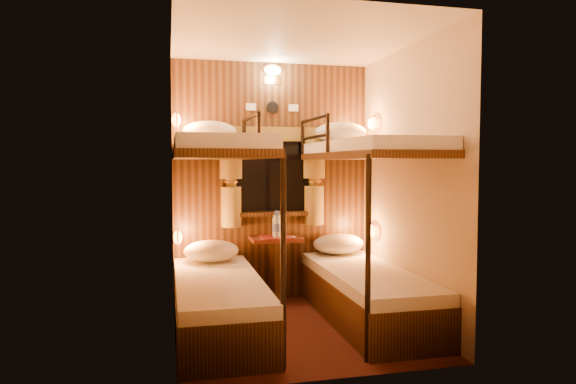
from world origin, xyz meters
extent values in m
plane|color=#34120E|center=(0.00, 0.00, 0.00)|extent=(2.10, 2.10, 0.00)
plane|color=silver|center=(0.00, 0.00, 2.40)|extent=(2.10, 2.10, 0.00)
plane|color=#C6B293|center=(0.00, 1.05, 1.20)|extent=(2.40, 0.00, 2.40)
plane|color=#C6B293|center=(0.00, -1.05, 1.20)|extent=(2.40, 0.00, 2.40)
plane|color=#C6B293|center=(-1.00, 0.00, 1.20)|extent=(0.00, 2.40, 2.40)
plane|color=#C6B293|center=(1.00, 0.00, 1.20)|extent=(0.00, 2.40, 2.40)
cube|color=black|center=(0.00, 1.04, 1.20)|extent=(2.00, 0.03, 2.40)
cube|color=black|center=(-0.65, 0.07, 0.17)|extent=(0.70, 1.90, 0.35)
cube|color=white|center=(-0.65, 0.07, 0.40)|extent=(0.68, 1.88, 0.10)
cube|color=black|center=(-0.65, 0.07, 1.45)|extent=(0.70, 1.90, 0.06)
cube|color=white|center=(-0.65, 0.07, 1.53)|extent=(0.68, 1.88, 0.10)
cylinder|color=black|center=(-0.30, -0.83, 0.72)|extent=(0.04, 0.04, 1.45)
cylinder|color=black|center=(-0.30, 0.95, 1.64)|extent=(0.04, 0.04, 0.32)
cylinder|color=black|center=(-0.30, 0.10, 1.64)|extent=(0.04, 0.04, 0.32)
cylinder|color=black|center=(-0.30, 0.53, 1.80)|extent=(0.04, 0.85, 0.04)
cylinder|color=black|center=(-0.30, 0.53, 1.63)|extent=(0.03, 0.85, 0.03)
cube|color=black|center=(0.65, 0.07, 0.17)|extent=(0.70, 1.90, 0.35)
cube|color=white|center=(0.65, 0.07, 0.40)|extent=(0.68, 1.88, 0.10)
cube|color=black|center=(0.65, 0.07, 1.45)|extent=(0.70, 1.90, 0.06)
cube|color=white|center=(0.65, 0.07, 1.53)|extent=(0.68, 1.88, 0.10)
cylinder|color=black|center=(0.30, -0.83, 0.72)|extent=(0.04, 0.04, 1.45)
cylinder|color=black|center=(0.30, 0.95, 1.64)|extent=(0.04, 0.04, 0.32)
cylinder|color=black|center=(0.30, 0.10, 1.64)|extent=(0.04, 0.04, 0.32)
cylinder|color=black|center=(0.30, 0.53, 1.80)|extent=(0.04, 0.85, 0.04)
cylinder|color=black|center=(0.30, 0.53, 1.63)|extent=(0.03, 0.85, 0.03)
cube|color=black|center=(0.00, 1.02, 1.25)|extent=(0.98, 0.02, 0.78)
cube|color=black|center=(0.00, 1.01, 1.25)|extent=(0.90, 0.01, 0.70)
cube|color=black|center=(0.00, 0.97, 0.87)|extent=(1.00, 0.12, 0.04)
cube|color=olive|center=(0.00, 0.98, 1.68)|extent=(1.10, 0.06, 0.14)
cylinder|color=olive|center=(-0.43, 0.97, 1.43)|extent=(0.22, 0.22, 0.40)
cylinder|color=olive|center=(-0.43, 0.97, 1.20)|extent=(0.11, 0.11, 0.12)
cylinder|color=olive|center=(-0.43, 0.97, 0.95)|extent=(0.20, 0.20, 0.40)
torus|color=#C38339|center=(-0.43, 0.97, 1.20)|extent=(0.14, 0.14, 0.02)
cylinder|color=olive|center=(0.43, 0.97, 1.43)|extent=(0.22, 0.22, 0.40)
cylinder|color=olive|center=(0.43, 0.97, 1.20)|extent=(0.11, 0.11, 0.12)
cylinder|color=olive|center=(0.43, 0.97, 0.95)|extent=(0.20, 0.20, 0.40)
torus|color=#C38339|center=(0.43, 0.97, 1.20)|extent=(0.14, 0.14, 0.02)
cylinder|color=black|center=(0.00, 1.02, 1.95)|extent=(0.12, 0.02, 0.12)
cube|color=silver|center=(-0.22, 1.02, 1.95)|extent=(0.10, 0.01, 0.07)
cube|color=silver|center=(0.22, 1.02, 1.95)|extent=(0.10, 0.01, 0.07)
cube|color=#C38339|center=(0.00, 1.02, 2.22)|extent=(0.18, 0.01, 0.08)
ellipsoid|color=#FFCC8C|center=(0.00, 1.00, 2.32)|extent=(0.18, 0.09, 0.11)
ellipsoid|color=orange|center=(-0.96, 0.70, 0.70)|extent=(0.08, 0.20, 0.13)
torus|color=#C38339|center=(-0.96, 0.70, 0.70)|extent=(0.02, 0.17, 0.17)
ellipsoid|color=orange|center=(-0.96, 0.70, 1.78)|extent=(0.08, 0.20, 0.13)
torus|color=#C38339|center=(-0.96, 0.70, 1.78)|extent=(0.02, 0.17, 0.17)
ellipsoid|color=orange|center=(0.96, 0.70, 0.70)|extent=(0.08, 0.20, 0.13)
torus|color=#C38339|center=(0.96, 0.70, 0.70)|extent=(0.02, 0.17, 0.17)
ellipsoid|color=orange|center=(0.96, 0.70, 1.78)|extent=(0.08, 0.20, 0.13)
torus|color=#C38339|center=(0.96, 0.70, 1.78)|extent=(0.02, 0.17, 0.17)
cube|color=#5A2414|center=(0.00, 0.85, 0.63)|extent=(0.50, 0.34, 0.04)
cube|color=black|center=(0.00, 0.85, 0.30)|extent=(0.08, 0.30, 0.61)
cube|color=maroon|center=(0.00, 0.85, 0.65)|extent=(0.30, 0.34, 0.01)
cylinder|color=#99BFE5|center=(0.00, 0.80, 0.76)|extent=(0.07, 0.07, 0.23)
cylinder|color=#415FC3|center=(0.00, 0.80, 0.75)|extent=(0.08, 0.08, 0.08)
cylinder|color=#415FC3|center=(0.00, 0.80, 0.90)|extent=(0.04, 0.04, 0.03)
cylinder|color=#99BFE5|center=(0.00, 0.90, 0.74)|extent=(0.06, 0.06, 0.18)
cylinder|color=#415FC3|center=(0.00, 0.90, 0.73)|extent=(0.06, 0.06, 0.06)
cylinder|color=#415FC3|center=(0.00, 0.90, 0.85)|extent=(0.03, 0.03, 0.03)
cube|color=silver|center=(0.07, 0.87, 0.65)|extent=(0.07, 0.06, 0.01)
cube|color=silver|center=(0.15, 0.81, 0.65)|extent=(0.08, 0.07, 0.01)
ellipsoid|color=silver|center=(-0.65, 0.72, 0.56)|extent=(0.52, 0.37, 0.20)
ellipsoid|color=silver|center=(0.65, 0.83, 0.56)|extent=(0.53, 0.38, 0.21)
ellipsoid|color=silver|center=(-0.65, 0.82, 1.69)|extent=(0.51, 0.37, 0.20)
ellipsoid|color=silver|center=(0.65, 0.78, 1.69)|extent=(0.53, 0.38, 0.21)
camera|label=1|loc=(-1.03, -4.12, 1.39)|focal=32.00mm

